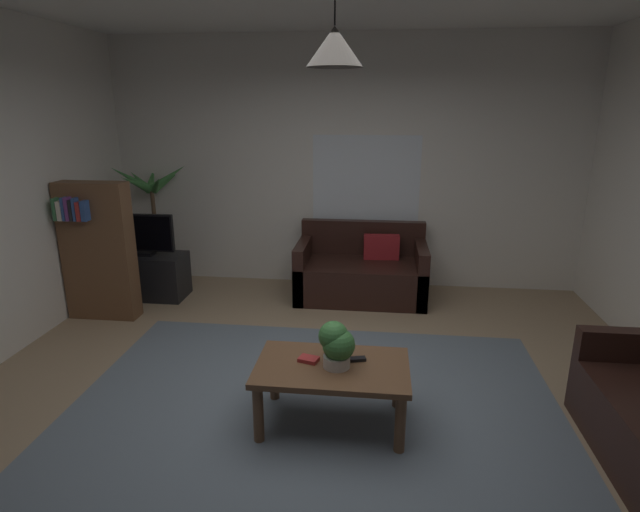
{
  "coord_description": "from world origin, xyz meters",
  "views": [
    {
      "loc": [
        0.42,
        -3.25,
        2.12
      ],
      "look_at": [
        0.0,
        0.3,
        1.05
      ],
      "focal_mm": 28.5,
      "sensor_mm": 36.0,
      "label": 1
    }
  ],
  "objects_px": {
    "tv_stand": "(146,275)",
    "couch_under_window": "(362,273)",
    "book_on_table_0": "(309,359)",
    "remote_on_table_0": "(354,359)",
    "potted_palm_corner": "(154,225)",
    "pendant_lamp": "(335,46)",
    "potted_plant_on_table": "(336,343)",
    "bookshelf_corner": "(97,250)",
    "coffee_table": "(332,375)",
    "tv": "(141,234)"
  },
  "relations": [
    {
      "from": "book_on_table_0",
      "to": "tv_stand",
      "type": "height_order",
      "value": "tv_stand"
    },
    {
      "from": "couch_under_window",
      "to": "tv",
      "type": "xyz_separation_m",
      "value": [
        -2.44,
        -0.3,
        0.46
      ]
    },
    {
      "from": "potted_palm_corner",
      "to": "potted_plant_on_table",
      "type": "bearing_deg",
      "value": -47.66
    },
    {
      "from": "coffee_table",
      "to": "book_on_table_0",
      "type": "height_order",
      "value": "book_on_table_0"
    },
    {
      "from": "potted_plant_on_table",
      "to": "pendant_lamp",
      "type": "bearing_deg",
      "value": 173.75
    },
    {
      "from": "book_on_table_0",
      "to": "potted_plant_on_table",
      "type": "height_order",
      "value": "potted_plant_on_table"
    },
    {
      "from": "couch_under_window",
      "to": "tv",
      "type": "height_order",
      "value": "tv"
    },
    {
      "from": "book_on_table_0",
      "to": "potted_palm_corner",
      "type": "bearing_deg",
      "value": 130.44
    },
    {
      "from": "potted_plant_on_table",
      "to": "tv_stand",
      "type": "relative_size",
      "value": 0.34
    },
    {
      "from": "tv_stand",
      "to": "coffee_table",
      "type": "bearing_deg",
      "value": -42.9
    },
    {
      "from": "tv_stand",
      "to": "potted_palm_corner",
      "type": "relative_size",
      "value": 0.61
    },
    {
      "from": "tv",
      "to": "couch_under_window",
      "type": "bearing_deg",
      "value": 7.02
    },
    {
      "from": "tv_stand",
      "to": "remote_on_table_0",
      "type": "bearing_deg",
      "value": -40.21
    },
    {
      "from": "potted_plant_on_table",
      "to": "remote_on_table_0",
      "type": "bearing_deg",
      "value": 34.19
    },
    {
      "from": "coffee_table",
      "to": "tv",
      "type": "relative_size",
      "value": 1.38
    },
    {
      "from": "tv",
      "to": "bookshelf_corner",
      "type": "xyz_separation_m",
      "value": [
        -0.19,
        -0.58,
        -0.02
      ]
    },
    {
      "from": "potted_plant_on_table",
      "to": "bookshelf_corner",
      "type": "xyz_separation_m",
      "value": [
        -2.54,
        1.57,
        0.11
      ]
    },
    {
      "from": "potted_plant_on_table",
      "to": "pendant_lamp",
      "type": "distance_m",
      "value": 1.82
    },
    {
      "from": "potted_plant_on_table",
      "to": "tv",
      "type": "bearing_deg",
      "value": 137.68
    },
    {
      "from": "couch_under_window",
      "to": "pendant_lamp",
      "type": "distance_m",
      "value": 3.26
    },
    {
      "from": "book_on_table_0",
      "to": "potted_plant_on_table",
      "type": "xyz_separation_m",
      "value": [
        0.19,
        -0.04,
        0.15
      ]
    },
    {
      "from": "bookshelf_corner",
      "to": "tv_stand",
      "type": "bearing_deg",
      "value": 72.83
    },
    {
      "from": "potted_plant_on_table",
      "to": "potted_palm_corner",
      "type": "height_order",
      "value": "potted_palm_corner"
    },
    {
      "from": "bookshelf_corner",
      "to": "coffee_table",
      "type": "bearing_deg",
      "value": -31.88
    },
    {
      "from": "potted_palm_corner",
      "to": "pendant_lamp",
      "type": "bearing_deg",
      "value": -47.95
    },
    {
      "from": "potted_palm_corner",
      "to": "bookshelf_corner",
      "type": "height_order",
      "value": "potted_palm_corner"
    },
    {
      "from": "couch_under_window",
      "to": "tv_stand",
      "type": "relative_size",
      "value": 1.6
    },
    {
      "from": "coffee_table",
      "to": "tv",
      "type": "xyz_separation_m",
      "value": [
        -2.33,
        2.14,
        0.37
      ]
    },
    {
      "from": "coffee_table",
      "to": "potted_palm_corner",
      "type": "bearing_deg",
      "value": 132.05
    },
    {
      "from": "tv_stand",
      "to": "potted_palm_corner",
      "type": "height_order",
      "value": "potted_palm_corner"
    },
    {
      "from": "tv_stand",
      "to": "couch_under_window",
      "type": "bearing_deg",
      "value": 6.52
    },
    {
      "from": "remote_on_table_0",
      "to": "book_on_table_0",
      "type": "bearing_deg",
      "value": 82.51
    },
    {
      "from": "couch_under_window",
      "to": "tv_stand",
      "type": "distance_m",
      "value": 2.45
    },
    {
      "from": "couch_under_window",
      "to": "remote_on_table_0",
      "type": "height_order",
      "value": "couch_under_window"
    },
    {
      "from": "bookshelf_corner",
      "to": "couch_under_window",
      "type": "bearing_deg",
      "value": 18.54
    },
    {
      "from": "couch_under_window",
      "to": "tv",
      "type": "distance_m",
      "value": 2.5
    },
    {
      "from": "book_on_table_0",
      "to": "pendant_lamp",
      "type": "bearing_deg",
      "value": -12.3
    },
    {
      "from": "couch_under_window",
      "to": "potted_palm_corner",
      "type": "bearing_deg",
      "value": 174.61
    },
    {
      "from": "bookshelf_corner",
      "to": "pendant_lamp",
      "type": "relative_size",
      "value": 2.47
    },
    {
      "from": "tv_stand",
      "to": "tv",
      "type": "relative_size",
      "value": 1.21
    },
    {
      "from": "potted_plant_on_table",
      "to": "pendant_lamp",
      "type": "height_order",
      "value": "pendant_lamp"
    },
    {
      "from": "potted_plant_on_table",
      "to": "coffee_table",
      "type": "bearing_deg",
      "value": 173.75
    },
    {
      "from": "coffee_table",
      "to": "book_on_table_0",
      "type": "bearing_deg",
      "value": 167.7
    },
    {
      "from": "tv",
      "to": "potted_plant_on_table",
      "type": "bearing_deg",
      "value": -42.32
    },
    {
      "from": "tv",
      "to": "remote_on_table_0",
      "type": "bearing_deg",
      "value": -39.92
    },
    {
      "from": "tv",
      "to": "bookshelf_corner",
      "type": "height_order",
      "value": "bookshelf_corner"
    },
    {
      "from": "book_on_table_0",
      "to": "potted_palm_corner",
      "type": "xyz_separation_m",
      "value": [
        -2.26,
        2.65,
        0.26
      ]
    },
    {
      "from": "potted_palm_corner",
      "to": "pendant_lamp",
      "type": "distance_m",
      "value": 4.0
    },
    {
      "from": "couch_under_window",
      "to": "potted_plant_on_table",
      "type": "height_order",
      "value": "couch_under_window"
    },
    {
      "from": "potted_palm_corner",
      "to": "pendant_lamp",
      "type": "xyz_separation_m",
      "value": [
        2.42,
        -2.68,
        1.71
      ]
    }
  ]
}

